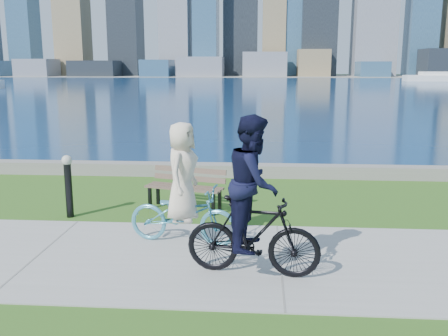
% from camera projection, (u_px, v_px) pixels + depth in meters
% --- Properties ---
extents(ground, '(320.00, 320.00, 0.00)m').
position_uv_depth(ground, '(280.00, 261.00, 8.06)').
color(ground, '#2B5616').
rests_on(ground, ground).
extents(concrete_path, '(80.00, 3.50, 0.02)m').
position_uv_depth(concrete_path, '(280.00, 261.00, 8.06)').
color(concrete_path, '#989793').
rests_on(concrete_path, ground).
extents(seawall, '(90.00, 0.50, 0.35)m').
position_uv_depth(seawall, '(272.00, 171.00, 14.08)').
color(seawall, slate).
rests_on(seawall, ground).
extents(bay_water, '(320.00, 131.00, 0.01)m').
position_uv_depth(bay_water, '(263.00, 85.00, 78.36)').
color(bay_water, navy).
rests_on(bay_water, ground).
extents(far_shore, '(320.00, 30.00, 0.12)m').
position_uv_depth(far_shore, '(262.00, 76.00, 134.98)').
color(far_shore, gray).
rests_on(far_shore, ground).
extents(ferry_far, '(13.11, 3.75, 1.78)m').
position_uv_depth(ferry_far, '(441.00, 77.00, 93.38)').
color(ferry_far, white).
rests_on(ferry_far, ground).
extents(park_bench, '(1.81, 1.03, 0.88)m').
position_uv_depth(park_bench, '(186.00, 185.00, 10.92)').
color(park_bench, black).
rests_on(park_bench, ground).
extents(bollard_lamp, '(0.21, 0.21, 1.31)m').
position_uv_depth(bollard_lamp, '(68.00, 182.00, 10.26)').
color(bollard_lamp, black).
rests_on(bollard_lamp, ground).
extents(cyclist_woman, '(1.05, 2.07, 2.15)m').
position_uv_depth(cyclist_woman, '(183.00, 199.00, 8.69)').
color(cyclist_woman, '#51AAC5').
rests_on(cyclist_woman, ground).
extents(cyclist_man, '(0.87, 2.07, 2.41)m').
position_uv_depth(cyclist_man, '(253.00, 210.00, 7.32)').
color(cyclist_man, black).
rests_on(cyclist_man, ground).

